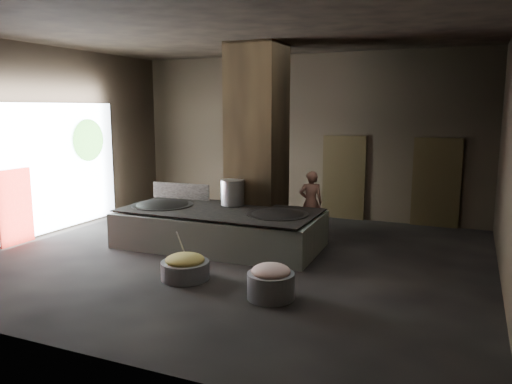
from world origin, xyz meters
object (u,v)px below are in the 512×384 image
at_px(veg_basin, 185,270).
at_px(wok_right, 278,218).
at_px(meat_basin, 271,286).
at_px(cook, 311,203).
at_px(stock_pot, 232,192).
at_px(hearth_platform, 220,229).
at_px(wok_left, 163,208).

bearing_deg(veg_basin, wok_right, 67.09).
bearing_deg(meat_basin, cook, 98.81).
relative_size(wok_right, stock_pot, 2.25).
relative_size(hearth_platform, meat_basin, 5.74).
height_order(wok_left, stock_pot, stock_pot).
bearing_deg(wok_left, stock_pot, 21.80).
height_order(wok_right, veg_basin, wok_right).
height_order(hearth_platform, wok_left, wok_left).
bearing_deg(stock_pot, meat_basin, -54.26).
relative_size(wok_right, meat_basin, 1.69).
height_order(wok_right, cook, cook).
relative_size(wok_right, veg_basin, 1.49).
bearing_deg(veg_basin, cook, 74.76).
distance_m(wok_left, stock_pot, 1.66).
bearing_deg(wok_left, meat_basin, -33.01).
distance_m(wok_left, cook, 3.53).
height_order(stock_pot, cook, cook).
bearing_deg(cook, meat_basin, 78.70).
bearing_deg(veg_basin, wok_left, 131.68).
distance_m(hearth_platform, stock_pot, 0.93).
height_order(wok_right, stock_pot, stock_pot).
height_order(wok_right, meat_basin, wok_right).
xyz_separation_m(hearth_platform, wok_left, (-1.45, -0.05, 0.37)).
bearing_deg(stock_pot, cook, 41.98).
distance_m(hearth_platform, wok_right, 1.40).
distance_m(veg_basin, meat_basin, 1.78).
relative_size(wok_left, veg_basin, 1.60).
distance_m(wok_left, veg_basin, 2.87).
bearing_deg(stock_pot, veg_basin, -82.19).
relative_size(cook, veg_basin, 1.78).
bearing_deg(wok_right, veg_basin, -112.91).
distance_m(stock_pot, meat_basin, 3.76).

